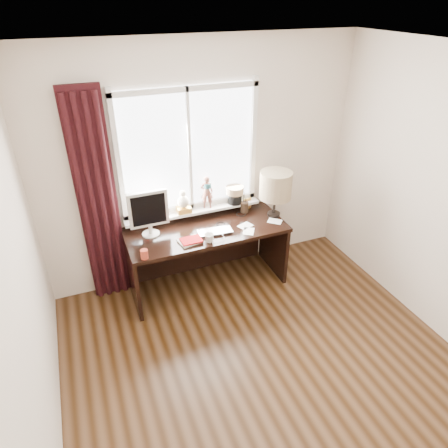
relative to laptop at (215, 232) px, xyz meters
name	(u,v)px	position (x,y,z in m)	size (l,w,h in m)	color
floor	(285,396)	(0.04, -1.51, -0.76)	(3.50, 4.00, 0.00)	#4B311C
ceiling	(324,66)	(0.04, -1.51, 1.84)	(3.50, 4.00, 0.00)	white
wall_back	(202,166)	(0.04, 0.49, 0.54)	(3.50, 2.60, 0.00)	beige
wall_left	(15,346)	(-1.71, -1.51, 0.54)	(4.00, 2.60, 0.00)	beige
laptop	(215,232)	(0.00, 0.00, 0.00)	(0.36, 0.23, 0.03)	silver
mug	(209,238)	(-0.12, -0.14, 0.03)	(0.10, 0.09, 0.10)	white
red_cup	(144,254)	(-0.78, -0.18, 0.03)	(0.07, 0.07, 0.09)	#A73621
window	(192,169)	(-0.09, 0.44, 0.55)	(1.52, 0.21, 1.40)	white
curtain	(98,203)	(-1.09, 0.40, 0.35)	(0.38, 0.09, 2.25)	black
desk	(204,243)	(-0.06, 0.22, -0.26)	(1.70, 0.70, 0.75)	black
monitor	(149,211)	(-0.63, 0.22, 0.26)	(0.40, 0.18, 0.49)	beige
notebook_stack	(190,241)	(-0.29, -0.07, 0.00)	(0.25, 0.20, 0.03)	beige
brush_holder	(244,207)	(0.47, 0.30, 0.05)	(0.09, 0.09, 0.25)	black
icon_frame	(247,204)	(0.53, 0.36, 0.05)	(0.10, 0.04, 0.13)	gold
table_lamp	(276,186)	(0.74, 0.11, 0.35)	(0.35, 0.35, 0.52)	black
loose_papers	(256,226)	(0.46, -0.04, -0.01)	(0.53, 0.29, 0.00)	white
desk_cables	(227,223)	(0.19, 0.14, -0.01)	(0.50, 0.37, 0.01)	black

